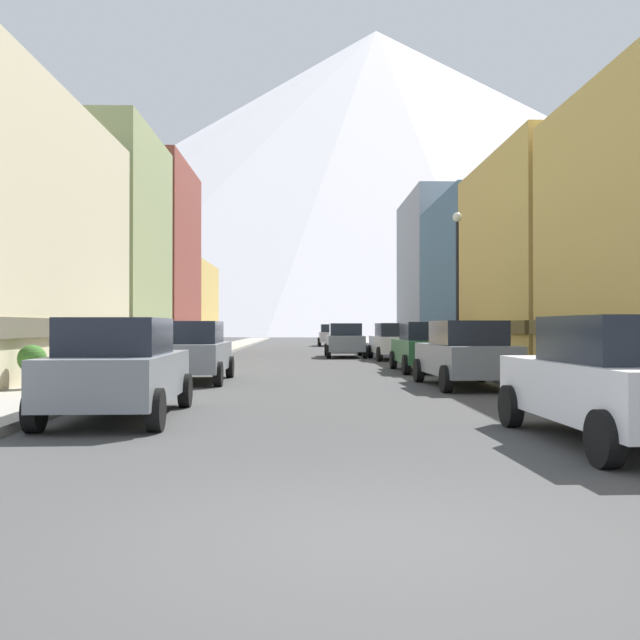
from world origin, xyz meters
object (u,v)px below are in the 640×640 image
Objects in this scene: potted_plant_2 at (90,363)px; pedestrian_1 at (624,362)px; car_right_0 at (616,379)px; car_right_2 at (425,347)px; potted_plant_1 at (32,363)px; car_driving_0 at (331,335)px; streetlamp_right at (457,265)px; car_right_3 at (394,341)px; car_left_0 at (119,368)px; car_left_1 at (193,351)px; car_right_1 at (465,354)px; car_driving_1 at (345,340)px; potted_plant_0 at (112,359)px; pedestrian_2 at (79,356)px.

potted_plant_2 is 14.77m from pedestrian_1.
car_right_0 and car_right_2 have the same top height.
potted_plant_1 is at bearing -90.00° from potted_plant_2.
streetlamp_right is (3.75, -30.76, 3.09)m from car_driving_0.
car_right_3 is (0.00, 24.30, 0.00)m from car_right_0.
car_left_1 is at bearing 90.01° from car_left_0.
car_right_1 is (0.00, 9.11, 0.00)m from car_right_0.
potted_plant_1 is 4.45m from potted_plant_2.
potted_plant_0 is (-8.60, -13.13, -0.36)m from car_driving_1.
car_left_0 is 1.01× the size of car_left_1.
potted_plant_2 is at bearing -103.32° from car_driving_0.
car_right_1 is 18.27m from car_driving_1.
car_driving_1 is (-2.20, 27.25, 0.00)m from car_right_0.
potted_plant_0 is (-10.80, -1.30, -0.36)m from car_right_2.
car_right_3 is at bearing 49.61° from potted_plant_2.
streetlamp_right reaches higher than potted_plant_1.
car_left_1 is 17.15m from car_driving_1.
potted_plant_1 is at bearing -140.97° from streetlamp_right.
car_left_0 is 9.34m from potted_plant_2.
potted_plant_2 is at bearing -118.80° from car_driving_1.
car_left_1 is 1.00× the size of car_driving_1.
potted_plant_1 is 1.32× the size of potted_plant_2.
potted_plant_1 is 16.22m from streetlamp_right.
car_driving_0 is at bearing 78.09° from potted_plant_1.
car_driving_1 is at bearing 61.20° from potted_plant_2.
car_right_0 is 15.86m from potted_plant_2.
car_right_0 is at bearing -55.27° from car_left_1.
pedestrian_1 is 1.00× the size of pedestrian_2.
car_left_0 and car_right_3 have the same top height.
car_right_0 is at bearing -90.00° from car_right_1.
potted_plant_0 is at bearing 155.12° from car_right_1.
car_driving_0 is at bearing 90.00° from car_driving_1.
potted_plant_2 is at bearing -90.00° from potted_plant_0.
car_right_1 is at bearing 39.54° from car_left_0.
pedestrian_2 reaches higher than potted_plant_0.
car_left_0 is at bearing -121.12° from car_right_2.
car_left_0 is 10.29m from pedestrian_1.
car_right_0 is at bearing -87.37° from car_driving_0.
potted_plant_1 is (-3.20, 4.32, -0.15)m from car_left_0.
car_right_0 is at bearing -89.99° from car_right_2.
streetlamp_right is (12.35, 5.57, 3.46)m from potted_plant_2.
car_right_1 reaches higher than pedestrian_2.
car_right_1 is at bearing -90.00° from car_right_3.
car_right_1 reaches higher than pedestrian_1.
car_right_1 is at bearing 121.23° from pedestrian_1.
car_driving_1 is at bearing 66.83° from potted_plant_1.
car_left_1 is 4.22× the size of potted_plant_1.
car_right_3 is 18.92m from pedestrian_2.
car_driving_0 is at bearing 93.25° from car_right_1.
streetlamp_right is (11.60, 8.90, 3.12)m from pedestrian_2.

